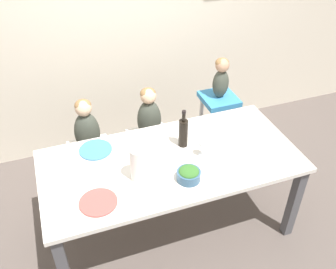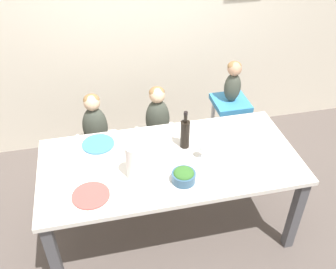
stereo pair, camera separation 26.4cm
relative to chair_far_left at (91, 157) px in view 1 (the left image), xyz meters
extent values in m
plane|color=#564C47|center=(0.50, -0.66, -0.37)|extent=(14.00, 14.00, 0.00)
cube|color=beige|center=(0.50, 0.69, 0.98)|extent=(10.00, 0.06, 2.70)
cube|color=silver|center=(0.50, -0.66, 0.34)|extent=(1.87, 0.88, 0.03)
cube|color=#4C4C51|center=(1.38, -1.04, -0.02)|extent=(0.07, 0.07, 0.70)
cube|color=#4C4C51|center=(-0.37, -0.28, -0.02)|extent=(0.07, 0.07, 0.70)
cube|color=#4C4C51|center=(1.38, -0.28, -0.02)|extent=(0.07, 0.07, 0.70)
cylinder|color=silver|center=(-0.14, -0.14, -0.17)|extent=(0.04, 0.04, 0.40)
cylinder|color=silver|center=(0.14, -0.14, -0.17)|extent=(0.04, 0.04, 0.40)
cylinder|color=silver|center=(-0.14, 0.14, -0.17)|extent=(0.04, 0.04, 0.40)
cylinder|color=silver|center=(0.14, 0.14, -0.17)|extent=(0.04, 0.04, 0.40)
cube|color=silver|center=(0.00, 0.00, 0.05)|extent=(0.36, 0.38, 0.05)
cylinder|color=silver|center=(0.41, -0.14, -0.17)|extent=(0.04, 0.04, 0.40)
cylinder|color=silver|center=(0.68, -0.14, -0.17)|extent=(0.04, 0.04, 0.40)
cylinder|color=silver|center=(0.41, 0.14, -0.17)|extent=(0.04, 0.04, 0.40)
cylinder|color=silver|center=(0.68, 0.14, -0.17)|extent=(0.04, 0.04, 0.40)
cube|color=silver|center=(0.54, 0.00, 0.05)|extent=(0.36, 0.38, 0.05)
cylinder|color=silver|center=(1.10, -0.11, -0.03)|extent=(0.04, 0.04, 0.69)
cylinder|color=silver|center=(1.33, -0.11, -0.03)|extent=(0.04, 0.04, 0.69)
cylinder|color=silver|center=(1.10, 0.11, -0.03)|extent=(0.04, 0.04, 0.69)
cylinder|color=silver|center=(1.33, 0.11, -0.03)|extent=(0.04, 0.04, 0.69)
cube|color=teal|center=(1.21, 0.00, 0.34)|extent=(0.31, 0.32, 0.05)
ellipsoid|color=#3D4238|center=(0.00, 0.00, 0.27)|extent=(0.21, 0.17, 0.38)
sphere|color=#D6AD89|center=(0.00, 0.00, 0.51)|extent=(0.14, 0.14, 0.14)
ellipsoid|color=olive|center=(0.00, 0.01, 0.53)|extent=(0.13, 0.13, 0.10)
ellipsoid|color=#3D4238|center=(0.54, 0.00, 0.27)|extent=(0.21, 0.17, 0.38)
sphere|color=#D6AD89|center=(0.54, 0.00, 0.51)|extent=(0.14, 0.14, 0.14)
ellipsoid|color=olive|center=(0.54, 0.01, 0.53)|extent=(0.13, 0.13, 0.10)
ellipsoid|color=#3D4238|center=(1.21, 0.00, 0.50)|extent=(0.15, 0.12, 0.27)
sphere|color=tan|center=(1.21, 0.00, 0.68)|extent=(0.12, 0.12, 0.12)
ellipsoid|color=olive|center=(1.21, 0.01, 0.70)|extent=(0.12, 0.12, 0.09)
cylinder|color=black|center=(0.65, -0.53, 0.47)|extent=(0.07, 0.07, 0.22)
cylinder|color=black|center=(0.65, -0.53, 0.63)|extent=(0.03, 0.03, 0.09)
cylinder|color=black|center=(0.65, -0.53, 0.66)|extent=(0.03, 0.03, 0.02)
cylinder|color=white|center=(0.24, -0.77, 0.49)|extent=(0.12, 0.12, 0.25)
cylinder|color=white|center=(0.74, -0.69, 0.36)|extent=(0.06, 0.06, 0.00)
cylinder|color=white|center=(0.74, -0.69, 0.40)|extent=(0.01, 0.01, 0.07)
ellipsoid|color=white|center=(0.74, -0.69, 0.47)|extent=(0.07, 0.07, 0.08)
cylinder|color=#335675|center=(0.54, -0.89, 0.40)|extent=(0.16, 0.16, 0.07)
ellipsoid|color=#336628|center=(0.54, -0.89, 0.43)|extent=(0.14, 0.14, 0.05)
cylinder|color=#D14C47|center=(-0.08, -0.90, 0.37)|extent=(0.24, 0.24, 0.01)
cylinder|color=teal|center=(0.01, -0.37, 0.37)|extent=(0.24, 0.24, 0.01)
camera|label=1|loc=(-0.21, -2.58, 2.14)|focal=40.00mm
camera|label=2|loc=(0.04, -2.65, 2.14)|focal=40.00mm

